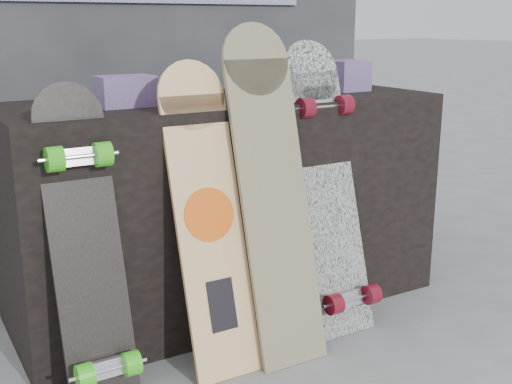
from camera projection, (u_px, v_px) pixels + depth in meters
ground at (297, 355)px, 2.12m from camera, size 60.00×60.00×0.00m
vendor_table at (226, 204)px, 2.44m from camera, size 1.60×0.60×0.80m
booth at (138, 14)px, 2.96m from camera, size 2.40×0.22×2.20m
merch_box_purple at (126, 91)px, 2.09m from camera, size 0.18×0.12×0.10m
merch_box_small at (347, 76)px, 2.57m from camera, size 0.14×0.14×0.12m
merch_box_flat at (264, 85)px, 2.50m from camera, size 0.22×0.10×0.06m
longboard_geisha at (208, 210)px, 1.98m from camera, size 0.22×0.28×0.96m
longboard_celtic at (272, 183)px, 2.05m from camera, size 0.24×0.31×1.07m
longboard_cascadia at (328, 183)px, 2.25m from camera, size 0.23×0.36×1.01m
skateboard_dark at (87, 242)px, 1.82m from camera, size 0.20×0.31×0.91m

